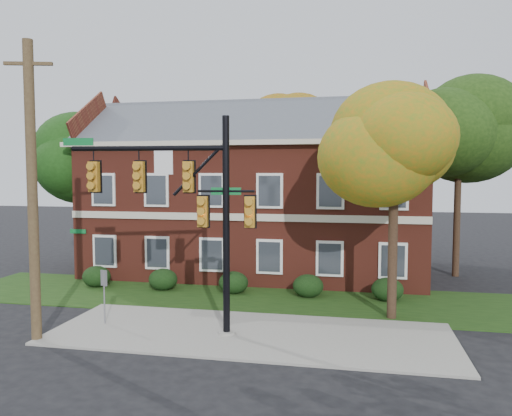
% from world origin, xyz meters
% --- Properties ---
extents(ground, '(120.00, 120.00, 0.00)m').
position_xyz_m(ground, '(0.00, 0.00, 0.00)').
color(ground, black).
rests_on(ground, ground).
extents(sidewalk, '(14.00, 5.00, 0.08)m').
position_xyz_m(sidewalk, '(0.00, 1.00, 0.04)').
color(sidewalk, gray).
rests_on(sidewalk, ground).
extents(grass_strip, '(30.00, 6.00, 0.04)m').
position_xyz_m(grass_strip, '(0.00, 6.00, 0.02)').
color(grass_strip, '#193811').
rests_on(grass_strip, ground).
extents(apartment_building, '(18.80, 8.80, 9.74)m').
position_xyz_m(apartment_building, '(-2.00, 11.95, 4.99)').
color(apartment_building, maroon).
rests_on(apartment_building, ground).
extents(hedge_far_left, '(1.40, 1.26, 1.05)m').
position_xyz_m(hedge_far_left, '(-9.00, 6.70, 0.53)').
color(hedge_far_left, black).
rests_on(hedge_far_left, ground).
extents(hedge_left, '(1.40, 1.26, 1.05)m').
position_xyz_m(hedge_left, '(-5.50, 6.70, 0.53)').
color(hedge_left, black).
rests_on(hedge_left, ground).
extents(hedge_center, '(1.40, 1.26, 1.05)m').
position_xyz_m(hedge_center, '(-2.00, 6.70, 0.53)').
color(hedge_center, black).
rests_on(hedge_center, ground).
extents(hedge_right, '(1.40, 1.26, 1.05)m').
position_xyz_m(hedge_right, '(1.50, 6.70, 0.53)').
color(hedge_right, black).
rests_on(hedge_right, ground).
extents(hedge_far_right, '(1.40, 1.26, 1.05)m').
position_xyz_m(hedge_far_right, '(5.00, 6.70, 0.53)').
color(hedge_far_right, black).
rests_on(hedge_far_right, ground).
extents(tree_near_right, '(4.50, 4.25, 8.58)m').
position_xyz_m(tree_near_right, '(5.22, 3.87, 6.67)').
color(tree_near_right, black).
rests_on(tree_near_right, ground).
extents(tree_left_rear, '(5.40, 5.10, 8.88)m').
position_xyz_m(tree_left_rear, '(-11.73, 10.84, 6.68)').
color(tree_left_rear, black).
rests_on(tree_left_rear, ground).
extents(tree_right_rear, '(6.30, 5.95, 10.62)m').
position_xyz_m(tree_right_rear, '(9.31, 12.81, 8.12)').
color(tree_right_rear, black).
rests_on(tree_right_rear, ground).
extents(tree_far_rear, '(6.84, 6.46, 11.52)m').
position_xyz_m(tree_far_rear, '(-0.66, 19.79, 8.84)').
color(tree_far_rear, black).
rests_on(tree_far_rear, ground).
extents(traffic_signal, '(6.78, 0.95, 7.59)m').
position_xyz_m(traffic_signal, '(-2.11, 0.59, 4.71)').
color(traffic_signal, gray).
rests_on(traffic_signal, ground).
extents(utility_pole, '(1.53, 0.50, 9.98)m').
position_xyz_m(utility_pole, '(-6.92, -1.00, 5.06)').
color(utility_pole, '#473421').
rests_on(utility_pole, ground).
extents(sign_post, '(0.30, 0.13, 2.08)m').
position_xyz_m(sign_post, '(-5.50, 1.00, 1.41)').
color(sign_post, slate).
rests_on(sign_post, ground).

